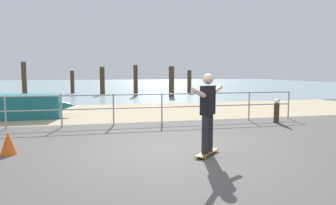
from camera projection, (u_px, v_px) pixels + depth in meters
ground_plane at (188, 166)px, 5.63m from camera, size 24.00×10.00×0.04m
beach_strip at (137, 111)px, 13.39m from camera, size 24.00×6.00×0.04m
sea_surface at (112, 85)px, 40.55m from camera, size 72.00×50.00×0.04m
railing_fence at (113, 105)px, 9.76m from camera, size 12.94×0.05×1.05m
sailboat at (3, 105)px, 11.18m from camera, size 4.98×1.54×4.62m
skateboard at (207, 153)px, 6.32m from camera, size 0.70×0.71×0.08m
skateboarder at (208, 108)px, 6.22m from camera, size 1.07×1.10×1.65m
bollard_short at (276, 113)px, 10.34m from camera, size 0.18×0.18×0.69m
seagull at (277, 101)px, 10.28m from camera, size 0.21×0.48×0.18m
groyne_post_0 at (24, 81)px, 18.52m from camera, size 0.29×0.29×2.37m
groyne_post_1 at (72, 82)px, 24.41m from camera, size 0.31×0.31×1.84m
groyne_post_2 at (102, 81)px, 23.18m from camera, size 0.37×0.37×2.14m
groyne_post_3 at (136, 80)px, 21.95m from camera, size 0.31×0.31×2.25m
groyne_post_4 at (171, 82)px, 21.14m from camera, size 0.38×0.38×2.14m
groyne_post_5 at (189, 82)px, 25.06m from camera, size 0.34×0.34×1.88m
traffic_cone at (8, 144)px, 6.37m from camera, size 0.36×0.36×0.50m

